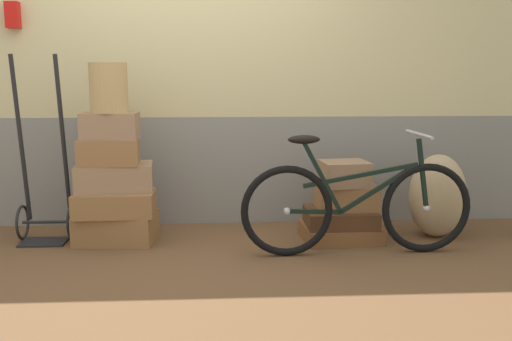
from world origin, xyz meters
TOP-DOWN VIEW (x-y plane):
  - ground at (0.00, 0.00)m, footprint 8.49×5.20m
  - station_building at (0.01, 0.85)m, footprint 6.49×0.74m
  - suitcase_0 at (-0.51, 0.26)m, footprint 0.61×0.44m
  - suitcase_1 at (-0.51, 0.21)m, footprint 0.58×0.33m
  - suitcase_2 at (-0.51, 0.26)m, footprint 0.58×0.38m
  - suitcase_3 at (-0.54, 0.23)m, footprint 0.45×0.30m
  - suitcase_4 at (-0.52, 0.23)m, footprint 0.40×0.24m
  - suitcase_5 at (1.18, 0.23)m, footprint 0.60×0.49m
  - suitcase_6 at (1.17, 0.22)m, footprint 0.52×0.40m
  - suitcase_7 at (1.21, 0.25)m, footprint 0.45×0.34m
  - suitcase_8 at (1.19, 0.21)m, footprint 0.37×0.33m
  - wicker_basket at (-0.52, 0.24)m, footprint 0.27×0.27m
  - luggage_trolley at (-1.05, 0.34)m, footprint 0.39×0.35m
  - burlap_sack at (1.93, 0.26)m, footprint 0.43×0.37m
  - bicycle at (1.21, -0.13)m, footprint 1.62×0.46m

SIDE VIEW (x-z plane):
  - ground at x=0.00m, z-range -0.06..0.00m
  - suitcase_5 at x=1.18m, z-range 0.00..0.11m
  - suitcase_0 at x=-0.51m, z-range 0.00..0.22m
  - suitcase_6 at x=1.17m, z-range 0.11..0.24m
  - suitcase_1 at x=-0.51m, z-range 0.22..0.39m
  - burlap_sack at x=1.93m, z-range 0.00..0.64m
  - suitcase_7 at x=1.21m, z-range 0.24..0.42m
  - bicycle at x=1.21m, z-range -0.08..0.77m
  - luggage_trolley at x=-1.05m, z-range -0.35..1.04m
  - suitcase_2 at x=-0.51m, z-range 0.39..0.59m
  - suitcase_8 at x=1.19m, z-range 0.42..0.60m
  - suitcase_3 at x=-0.54m, z-range 0.59..0.78m
  - suitcase_4 at x=-0.52m, z-range 0.78..0.97m
  - wicker_basket at x=-0.52m, z-range 0.97..1.32m
  - station_building at x=0.01m, z-range 0.01..2.62m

